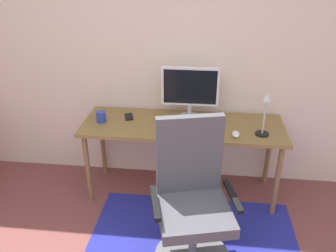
{
  "coord_description": "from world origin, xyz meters",
  "views": [
    {
      "loc": [
        0.45,
        -0.83,
        2.02
      ],
      "look_at": [
        0.18,
        1.59,
        0.81
      ],
      "focal_mm": 36.71,
      "sensor_mm": 36.0,
      "label": 1
    }
  ],
  "objects_px": {
    "computer_mouse": "(236,134)",
    "coffee_cup": "(101,117)",
    "desk_lamp": "(265,109)",
    "keyboard": "(192,134)",
    "monitor": "(190,89)",
    "cell_phone": "(129,117)",
    "desk": "(182,131)",
    "office_chair": "(192,209)"
  },
  "relations": [
    {
      "from": "desk",
      "to": "coffee_cup",
      "type": "relative_size",
      "value": 18.38
    },
    {
      "from": "cell_phone",
      "to": "office_chair",
      "type": "bearing_deg",
      "value": -71.18
    },
    {
      "from": "monitor",
      "to": "cell_phone",
      "type": "distance_m",
      "value": 0.61
    },
    {
      "from": "computer_mouse",
      "to": "cell_phone",
      "type": "height_order",
      "value": "computer_mouse"
    },
    {
      "from": "monitor",
      "to": "coffee_cup",
      "type": "distance_m",
      "value": 0.81
    },
    {
      "from": "monitor",
      "to": "keyboard",
      "type": "bearing_deg",
      "value": -83.35
    },
    {
      "from": "desk_lamp",
      "to": "desk",
      "type": "bearing_deg",
      "value": 169.36
    },
    {
      "from": "coffee_cup",
      "to": "office_chair",
      "type": "relative_size",
      "value": 0.09
    },
    {
      "from": "desk",
      "to": "keyboard",
      "type": "distance_m",
      "value": 0.22
    },
    {
      "from": "computer_mouse",
      "to": "coffee_cup",
      "type": "distance_m",
      "value": 1.16
    },
    {
      "from": "monitor",
      "to": "computer_mouse",
      "type": "height_order",
      "value": "monitor"
    },
    {
      "from": "monitor",
      "to": "coffee_cup",
      "type": "relative_size",
      "value": 5.27
    },
    {
      "from": "keyboard",
      "to": "cell_phone",
      "type": "relative_size",
      "value": 3.07
    },
    {
      "from": "coffee_cup",
      "to": "computer_mouse",
      "type": "bearing_deg",
      "value": -6.95
    },
    {
      "from": "coffee_cup",
      "to": "desk_lamp",
      "type": "xyz_separation_m",
      "value": [
        1.37,
        -0.09,
        0.18
      ]
    },
    {
      "from": "desk_lamp",
      "to": "keyboard",
      "type": "bearing_deg",
      "value": -173.46
    },
    {
      "from": "desk",
      "to": "cell_phone",
      "type": "height_order",
      "value": "cell_phone"
    },
    {
      "from": "keyboard",
      "to": "monitor",
      "type": "bearing_deg",
      "value": 96.65
    },
    {
      "from": "desk_lamp",
      "to": "coffee_cup",
      "type": "bearing_deg",
      "value": 176.09
    },
    {
      "from": "desk",
      "to": "coffee_cup",
      "type": "distance_m",
      "value": 0.72
    },
    {
      "from": "desk",
      "to": "office_chair",
      "type": "distance_m",
      "value": 0.81
    },
    {
      "from": "cell_phone",
      "to": "keyboard",
      "type": "bearing_deg",
      "value": -42.3
    },
    {
      "from": "computer_mouse",
      "to": "coffee_cup",
      "type": "height_order",
      "value": "coffee_cup"
    },
    {
      "from": "desk",
      "to": "desk_lamp",
      "type": "bearing_deg",
      "value": -10.64
    },
    {
      "from": "monitor",
      "to": "computer_mouse",
      "type": "relative_size",
      "value": 4.79
    },
    {
      "from": "office_chair",
      "to": "desk_lamp",
      "type": "bearing_deg",
      "value": 36.63
    },
    {
      "from": "desk",
      "to": "computer_mouse",
      "type": "height_order",
      "value": "computer_mouse"
    },
    {
      "from": "coffee_cup",
      "to": "desk_lamp",
      "type": "bearing_deg",
      "value": -3.91
    },
    {
      "from": "desk",
      "to": "monitor",
      "type": "xyz_separation_m",
      "value": [
        0.05,
        0.15,
        0.34
      ]
    },
    {
      "from": "computer_mouse",
      "to": "coffee_cup",
      "type": "xyz_separation_m",
      "value": [
        -1.15,
        0.14,
        0.03
      ]
    },
    {
      "from": "desk_lamp",
      "to": "office_chair",
      "type": "distance_m",
      "value": 0.98
    },
    {
      "from": "coffee_cup",
      "to": "office_chair",
      "type": "height_order",
      "value": "office_chair"
    },
    {
      "from": "keyboard",
      "to": "coffee_cup",
      "type": "xyz_separation_m",
      "value": [
        -0.8,
        0.16,
        0.04
      ]
    },
    {
      "from": "keyboard",
      "to": "coffee_cup",
      "type": "distance_m",
      "value": 0.82
    },
    {
      "from": "desk",
      "to": "cell_phone",
      "type": "relative_size",
      "value": 12.42
    },
    {
      "from": "desk",
      "to": "coffee_cup",
      "type": "height_order",
      "value": "coffee_cup"
    },
    {
      "from": "desk",
      "to": "monitor",
      "type": "relative_size",
      "value": 3.49
    },
    {
      "from": "computer_mouse",
      "to": "keyboard",
      "type": "bearing_deg",
      "value": -177.09
    },
    {
      "from": "monitor",
      "to": "cell_phone",
      "type": "bearing_deg",
      "value": -173.23
    },
    {
      "from": "coffee_cup",
      "to": "cell_phone",
      "type": "relative_size",
      "value": 0.68
    },
    {
      "from": "computer_mouse",
      "to": "cell_phone",
      "type": "relative_size",
      "value": 0.74
    },
    {
      "from": "keyboard",
      "to": "desk",
      "type": "bearing_deg",
      "value": 115.14
    }
  ]
}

